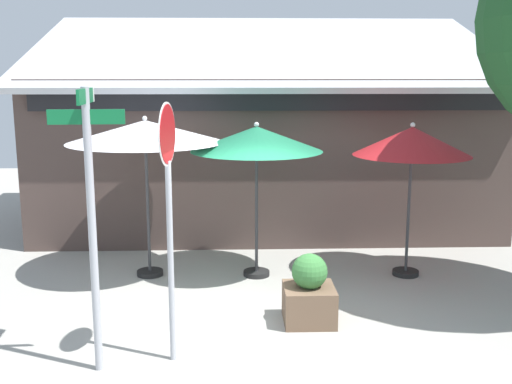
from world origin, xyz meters
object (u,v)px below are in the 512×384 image
stop_sign (169,188)px  patio_umbrella_ivory_left (145,133)px  street_sign_post (91,205)px  patio_umbrella_crimson_right (412,143)px  patio_umbrella_forest_green_center (257,140)px  sidewalk_planter (309,294)px

stop_sign → patio_umbrella_ivory_left: 3.21m
street_sign_post → patio_umbrella_crimson_right: street_sign_post is taller
stop_sign → patio_umbrella_crimson_right: bearing=39.2°
patio_umbrella_forest_green_center → patio_umbrella_crimson_right: patio_umbrella_forest_green_center is taller
street_sign_post → stop_sign: 0.87m
stop_sign → patio_umbrella_crimson_right: 4.69m
stop_sign → sidewalk_planter: 2.65m
patio_umbrella_ivory_left → patio_umbrella_forest_green_center: bearing=-2.7°
stop_sign → patio_umbrella_crimson_right: stop_sign is taller
patio_umbrella_crimson_right → sidewalk_planter: 3.26m
street_sign_post → patio_umbrella_ivory_left: (0.14, 3.33, 0.46)m
patio_umbrella_ivory_left → sidewalk_planter: bearing=-40.1°
patio_umbrella_ivory_left → patio_umbrella_crimson_right: bearing=-2.0°
street_sign_post → patio_umbrella_forest_green_center: bearing=59.2°
street_sign_post → stop_sign: bearing=14.7°
sidewalk_planter → street_sign_post: bearing=-153.9°
patio_umbrella_forest_green_center → patio_umbrella_crimson_right: bearing=-1.5°
stop_sign → patio_umbrella_crimson_right: (3.64, 2.96, 0.16)m
patio_umbrella_ivory_left → patio_umbrella_crimson_right: size_ratio=1.04×
patio_umbrella_forest_green_center → street_sign_post: bearing=-120.8°
street_sign_post → patio_umbrella_crimson_right: bearing=35.5°
stop_sign → patio_umbrella_forest_green_center: (1.11, 3.03, 0.20)m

